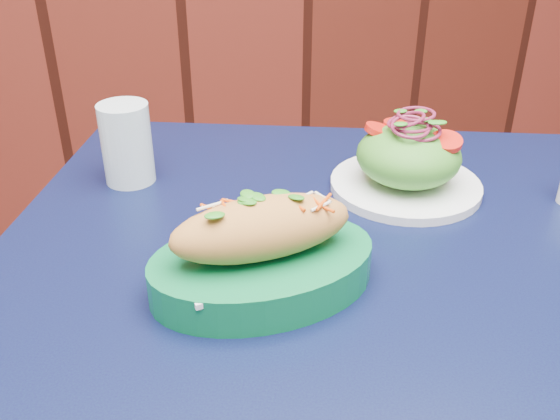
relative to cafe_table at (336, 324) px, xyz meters
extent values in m
cube|color=black|center=(0.00, 0.00, 0.07)|extent=(1.01, 1.01, 0.03)
cylinder|color=black|center=(-0.21, 0.41, -0.30)|extent=(0.04, 0.04, 0.72)
cylinder|color=black|center=(0.41, 0.21, -0.30)|extent=(0.04, 0.04, 0.72)
cube|color=white|center=(-0.09, -0.02, 0.12)|extent=(0.20, 0.14, 0.01)
ellipsoid|color=#E39248|center=(-0.09, -0.02, 0.16)|extent=(0.20, 0.10, 0.06)
cylinder|color=white|center=(0.14, 0.15, 0.09)|extent=(0.20, 0.20, 0.01)
ellipsoid|color=#4C992D|center=(0.14, 0.15, 0.14)|extent=(0.14, 0.14, 0.08)
cylinder|color=red|center=(0.18, 0.12, 0.17)|extent=(0.04, 0.04, 0.01)
cylinder|color=red|center=(0.11, 0.17, 0.17)|extent=(0.04, 0.04, 0.01)
cylinder|color=red|center=(0.14, 0.19, 0.17)|extent=(0.04, 0.04, 0.01)
torus|color=maroon|center=(0.14, 0.15, 0.18)|extent=(0.05, 0.05, 0.00)
torus|color=maroon|center=(0.14, 0.15, 0.18)|extent=(0.05, 0.05, 0.00)
torus|color=maroon|center=(0.14, 0.15, 0.19)|extent=(0.05, 0.05, 0.00)
torus|color=maroon|center=(0.14, 0.15, 0.19)|extent=(0.05, 0.05, 0.00)
torus|color=maroon|center=(0.14, 0.15, 0.20)|extent=(0.05, 0.05, 0.00)
cylinder|color=silver|center=(-0.22, 0.26, 0.14)|extent=(0.07, 0.07, 0.11)
camera|label=1|loc=(-0.19, -0.54, 0.48)|focal=40.00mm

